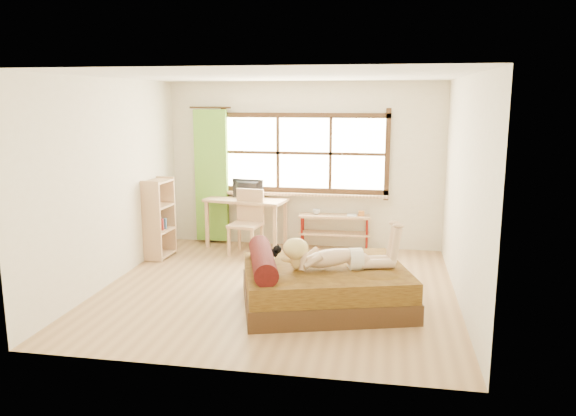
% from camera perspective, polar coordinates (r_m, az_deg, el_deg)
% --- Properties ---
extents(floor, '(4.50, 4.50, 0.00)m').
position_cam_1_polar(floor, '(7.36, -1.02, -8.22)').
color(floor, '#9E754C').
rests_on(floor, ground).
extents(ceiling, '(4.50, 4.50, 0.00)m').
position_cam_1_polar(ceiling, '(6.95, -1.10, 13.28)').
color(ceiling, white).
rests_on(ceiling, wall_back).
extents(wall_back, '(4.50, 0.00, 4.50)m').
position_cam_1_polar(wall_back, '(9.23, 1.65, 4.37)').
color(wall_back, silver).
rests_on(wall_back, floor).
extents(wall_front, '(4.50, 0.00, 4.50)m').
position_cam_1_polar(wall_front, '(4.88, -6.18, -1.86)').
color(wall_front, silver).
rests_on(wall_front, floor).
extents(wall_left, '(0.00, 4.50, 4.50)m').
position_cam_1_polar(wall_left, '(7.78, -17.56, 2.57)').
color(wall_left, silver).
rests_on(wall_left, floor).
extents(wall_right, '(0.00, 4.50, 4.50)m').
position_cam_1_polar(wall_right, '(6.96, 17.44, 1.61)').
color(wall_right, silver).
rests_on(wall_right, floor).
extents(window, '(2.80, 0.16, 1.46)m').
position_cam_1_polar(window, '(9.18, 1.63, 5.33)').
color(window, '#FFEDBF').
rests_on(window, wall_back).
extents(curtain, '(0.55, 0.10, 2.20)m').
position_cam_1_polar(curtain, '(9.49, -7.78, 3.24)').
color(curtain, '#619829').
rests_on(curtain, wall_back).
extents(bed, '(2.26, 2.00, 0.72)m').
position_cam_1_polar(bed, '(6.74, 3.39, -7.77)').
color(bed, '#32240F').
rests_on(bed, floor).
extents(woman, '(1.39, 0.74, 0.57)m').
position_cam_1_polar(woman, '(6.54, 5.11, -3.78)').
color(woman, tan).
rests_on(woman, bed).
extents(kitten, '(0.31, 0.19, 0.23)m').
position_cam_1_polar(kitten, '(6.86, -2.09, -4.52)').
color(kitten, black).
rests_on(kitten, bed).
extents(desk, '(1.39, 0.80, 0.82)m').
position_cam_1_polar(desk, '(9.22, -4.29, 0.29)').
color(desk, '#A7815B').
rests_on(desk, floor).
extents(monitor, '(0.54, 0.16, 0.31)m').
position_cam_1_polar(monitor, '(9.22, -4.23, 1.95)').
color(monitor, black).
rests_on(monitor, desk).
extents(chair, '(0.53, 0.53, 1.02)m').
position_cam_1_polar(chair, '(8.88, -4.12, -1.05)').
color(chair, '#A7815B').
rests_on(chair, floor).
extents(pipe_shelf, '(1.16, 0.34, 0.65)m').
position_cam_1_polar(pipe_shelf, '(9.15, 4.82, -1.65)').
color(pipe_shelf, '#A7815B').
rests_on(pipe_shelf, floor).
extents(cup, '(0.12, 0.12, 0.09)m').
position_cam_1_polar(cup, '(9.14, 2.89, -0.37)').
color(cup, gray).
rests_on(cup, pipe_shelf).
extents(book, '(0.16, 0.22, 0.02)m').
position_cam_1_polar(book, '(9.10, 6.02, -0.71)').
color(book, gray).
rests_on(book, pipe_shelf).
extents(bookshelf, '(0.34, 0.55, 1.22)m').
position_cam_1_polar(bookshelf, '(8.84, -12.95, -1.01)').
color(bookshelf, '#A7815B').
rests_on(bookshelf, floor).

